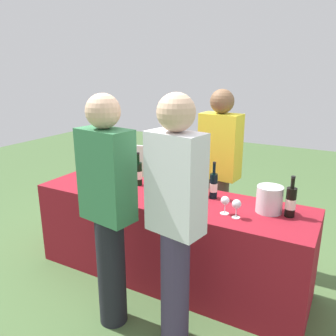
% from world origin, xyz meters
% --- Properties ---
extents(ground_plane, '(12.00, 12.00, 0.00)m').
position_xyz_m(ground_plane, '(0.00, 0.00, 0.00)').
color(ground_plane, '#476638').
extents(tasting_table, '(2.41, 0.68, 0.77)m').
position_xyz_m(tasting_table, '(0.00, 0.00, 0.39)').
color(tasting_table, maroon).
rests_on(tasting_table, ground_plane).
extents(wine_bottle_0, '(0.07, 0.07, 0.31)m').
position_xyz_m(wine_bottle_0, '(-0.38, 0.12, 0.89)').
color(wine_bottle_0, black).
rests_on(wine_bottle_0, tasting_table).
extents(wine_bottle_1, '(0.08, 0.08, 0.32)m').
position_xyz_m(wine_bottle_1, '(0.24, 0.14, 0.89)').
color(wine_bottle_1, black).
rests_on(wine_bottle_1, tasting_table).
extents(wine_bottle_2, '(0.07, 0.07, 0.31)m').
position_xyz_m(wine_bottle_2, '(0.35, 0.14, 0.89)').
color(wine_bottle_2, black).
rests_on(wine_bottle_2, tasting_table).
extents(wine_bottle_3, '(0.07, 0.07, 0.31)m').
position_xyz_m(wine_bottle_3, '(0.98, 0.07, 0.89)').
color(wine_bottle_3, black).
rests_on(wine_bottle_3, tasting_table).
extents(wine_glass_0, '(0.06, 0.06, 0.14)m').
position_xyz_m(wine_glass_0, '(-0.34, -0.14, 0.88)').
color(wine_glass_0, silver).
rests_on(wine_glass_0, tasting_table).
extents(wine_glass_1, '(0.07, 0.07, 0.13)m').
position_xyz_m(wine_glass_1, '(-0.05, -0.14, 0.86)').
color(wine_glass_1, silver).
rests_on(wine_glass_1, tasting_table).
extents(wine_glass_2, '(0.07, 0.07, 0.14)m').
position_xyz_m(wine_glass_2, '(0.55, -0.11, 0.87)').
color(wine_glass_2, silver).
rests_on(wine_glass_2, tasting_table).
extents(wine_glass_3, '(0.07, 0.07, 0.14)m').
position_xyz_m(wine_glass_3, '(0.64, -0.14, 0.88)').
color(wine_glass_3, silver).
rests_on(wine_glass_3, tasting_table).
extents(ice_bucket, '(0.20, 0.20, 0.20)m').
position_xyz_m(ice_bucket, '(0.83, 0.08, 0.88)').
color(ice_bucket, silver).
rests_on(ice_bucket, tasting_table).
extents(server_pouring, '(0.39, 0.24, 1.64)m').
position_xyz_m(server_pouring, '(0.24, 0.58, 0.90)').
color(server_pouring, brown).
rests_on(server_pouring, ground_plane).
extents(guest_0, '(0.40, 0.26, 1.68)m').
position_xyz_m(guest_0, '(-0.08, -0.70, 0.93)').
color(guest_0, black).
rests_on(guest_0, ground_plane).
extents(guest_1, '(0.38, 0.25, 1.70)m').
position_xyz_m(guest_1, '(0.42, -0.66, 0.95)').
color(guest_1, '#3F3351').
rests_on(guest_1, ground_plane).
extents(menu_board, '(0.58, 0.10, 0.95)m').
position_xyz_m(menu_board, '(-0.90, 0.87, 0.48)').
color(menu_board, white).
rests_on(menu_board, ground_plane).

